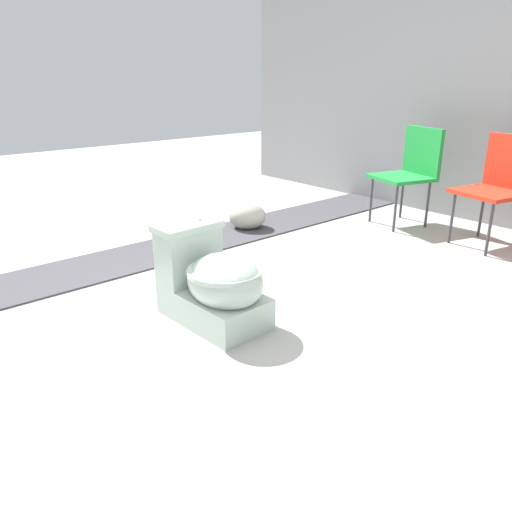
% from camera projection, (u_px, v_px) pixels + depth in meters
% --- Properties ---
extents(ground_plane, '(14.00, 14.00, 0.00)m').
position_uv_depth(ground_plane, '(223.00, 321.00, 2.70)').
color(ground_plane, '#A8A59E').
extents(gravel_strip, '(0.56, 8.00, 0.01)m').
position_uv_depth(gravel_strip, '(180.00, 246.00, 3.86)').
color(gravel_strip, '#423F44').
rests_on(gravel_strip, ground).
extents(toilet, '(0.65, 0.41, 0.52)m').
position_uv_depth(toilet, '(214.00, 283.00, 2.64)').
color(toilet, '#B2C6B7').
rests_on(toilet, ground).
extents(folding_chair_left, '(0.55, 0.55, 0.83)m').
position_uv_depth(folding_chair_left, '(412.00, 166.00, 4.30)').
color(folding_chair_left, '#1E8C38').
rests_on(folding_chair_left, ground).
extents(folding_chair_middle, '(0.52, 0.52, 0.83)m').
position_uv_depth(folding_chair_middle, '(501.00, 179.00, 3.76)').
color(folding_chair_middle, red).
rests_on(folding_chair_middle, ground).
extents(boulder_near, '(0.43, 0.42, 0.23)m').
position_uv_depth(boulder_near, '(247.00, 216.00, 4.28)').
color(boulder_near, '#ADA899').
rests_on(boulder_near, ground).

